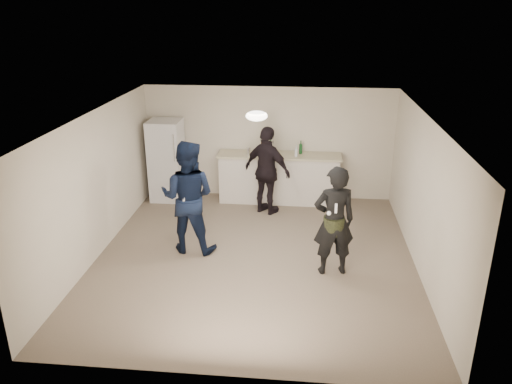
# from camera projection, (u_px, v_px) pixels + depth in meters

# --- Properties ---
(floor) EXTENTS (6.00, 6.00, 0.00)m
(floor) POSITION_uv_depth(u_px,v_px,m) (255.00, 257.00, 8.77)
(floor) COLOR #6B5B4C
(floor) RESTS_ON ground
(ceiling) EXTENTS (6.00, 6.00, 0.00)m
(ceiling) POSITION_uv_depth(u_px,v_px,m) (255.00, 117.00, 7.87)
(ceiling) COLOR silver
(ceiling) RESTS_ON wall_back
(wall_back) EXTENTS (6.00, 0.00, 6.00)m
(wall_back) POSITION_uv_depth(u_px,v_px,m) (268.00, 143.00, 11.11)
(wall_back) COLOR beige
(wall_back) RESTS_ON floor
(wall_front) EXTENTS (6.00, 0.00, 6.00)m
(wall_front) POSITION_uv_depth(u_px,v_px,m) (227.00, 286.00, 5.53)
(wall_front) COLOR beige
(wall_front) RESTS_ON floor
(wall_left) EXTENTS (0.00, 6.00, 6.00)m
(wall_left) POSITION_uv_depth(u_px,v_px,m) (96.00, 185.00, 8.58)
(wall_left) COLOR beige
(wall_left) RESTS_ON floor
(wall_right) EXTENTS (0.00, 6.00, 6.00)m
(wall_right) POSITION_uv_depth(u_px,v_px,m) (424.00, 197.00, 8.07)
(wall_right) COLOR beige
(wall_right) RESTS_ON floor
(counter) EXTENTS (2.60, 0.56, 1.05)m
(counter) POSITION_uv_depth(u_px,v_px,m) (279.00, 179.00, 11.04)
(counter) COLOR beige
(counter) RESTS_ON floor
(counter_top) EXTENTS (2.68, 0.64, 0.04)m
(counter_top) POSITION_uv_depth(u_px,v_px,m) (279.00, 155.00, 10.84)
(counter_top) COLOR #BBB491
(counter_top) RESTS_ON counter
(fridge) EXTENTS (0.70, 0.70, 1.80)m
(fridge) POSITION_uv_depth(u_px,v_px,m) (167.00, 160.00, 11.07)
(fridge) COLOR white
(fridge) RESTS_ON floor
(fridge_handle) EXTENTS (0.02, 0.02, 0.60)m
(fridge_handle) POSITION_uv_depth(u_px,v_px,m) (174.00, 148.00, 10.55)
(fridge_handle) COLOR white
(fridge_handle) RESTS_ON fridge
(ceiling_dome) EXTENTS (0.36, 0.36, 0.16)m
(ceiling_dome) POSITION_uv_depth(u_px,v_px,m) (257.00, 116.00, 8.17)
(ceiling_dome) COLOR white
(ceiling_dome) RESTS_ON ceiling
(shaker) EXTENTS (0.08, 0.08, 0.17)m
(shaker) POSITION_uv_depth(u_px,v_px,m) (248.00, 151.00, 10.77)
(shaker) COLOR silver
(shaker) RESTS_ON counter_top
(man) EXTENTS (1.05, 0.85, 2.02)m
(man) POSITION_uv_depth(u_px,v_px,m) (188.00, 197.00, 8.70)
(man) COLOR #0E1D3C
(man) RESTS_ON floor
(woman) EXTENTS (0.75, 0.57, 1.84)m
(woman) POSITION_uv_depth(u_px,v_px,m) (334.00, 221.00, 7.96)
(woman) COLOR black
(woman) RESTS_ON floor
(camo_shorts) EXTENTS (0.34, 0.34, 0.28)m
(camo_shorts) POSITION_uv_depth(u_px,v_px,m) (334.00, 225.00, 7.99)
(camo_shorts) COLOR #2B3518
(camo_shorts) RESTS_ON woman
(spectator) EXTENTS (1.17, 0.95, 1.86)m
(spectator) POSITION_uv_depth(u_px,v_px,m) (267.00, 171.00, 10.29)
(spectator) COLOR black
(spectator) RESTS_ON floor
(remote_man) EXTENTS (0.04, 0.04, 0.15)m
(remote_man) POSITION_uv_depth(u_px,v_px,m) (184.00, 201.00, 8.42)
(remote_man) COLOR silver
(remote_man) RESTS_ON man
(nunchuk_man) EXTENTS (0.07, 0.07, 0.07)m
(nunchuk_man) POSITION_uv_depth(u_px,v_px,m) (192.00, 204.00, 8.46)
(nunchuk_man) COLOR white
(nunchuk_man) RESTS_ON man
(remote_woman) EXTENTS (0.04, 0.04, 0.15)m
(remote_woman) POSITION_uv_depth(u_px,v_px,m) (336.00, 208.00, 7.61)
(remote_woman) COLOR white
(remote_woman) RESTS_ON woman
(nunchuk_woman) EXTENTS (0.07, 0.07, 0.07)m
(nunchuk_woman) POSITION_uv_depth(u_px,v_px,m) (329.00, 213.00, 7.69)
(nunchuk_woman) COLOR white
(nunchuk_woman) RESTS_ON woman
(bottle_cluster) EXTENTS (0.91, 0.28, 0.26)m
(bottle_cluster) POSITION_uv_depth(u_px,v_px,m) (281.00, 150.00, 10.79)
(bottle_cluster) COLOR #164F21
(bottle_cluster) RESTS_ON counter_top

